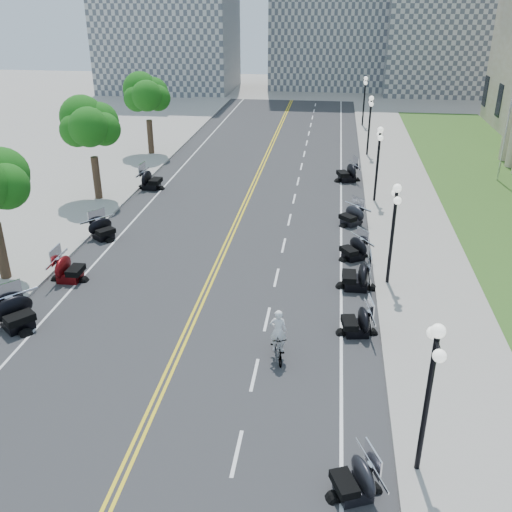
{
  "coord_description": "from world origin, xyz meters",
  "views": [
    {
      "loc": [
        5.58,
        -21.17,
        12.94
      ],
      "look_at": [
        2.43,
        2.14,
        2.0
      ],
      "focal_mm": 40.0,
      "sensor_mm": 36.0,
      "label": 1
    }
  ],
  "objects_px": {
    "bicycle": "(278,346)",
    "flagpole": "(509,114)",
    "motorcycle_n_3": "(354,478)",
    "cyclist_rider": "(278,313)"
  },
  "relations": [
    {
      "from": "flagpole",
      "to": "cyclist_rider",
      "type": "bearing_deg",
      "value": -119.54
    },
    {
      "from": "bicycle",
      "to": "flagpole",
      "type": "bearing_deg",
      "value": 46.58
    },
    {
      "from": "bicycle",
      "to": "cyclist_rider",
      "type": "height_order",
      "value": "cyclist_rider"
    },
    {
      "from": "motorcycle_n_3",
      "to": "cyclist_rider",
      "type": "distance_m",
      "value": 7.05
    },
    {
      "from": "motorcycle_n_3",
      "to": "bicycle",
      "type": "distance_m",
      "value": 6.91
    },
    {
      "from": "motorcycle_n_3",
      "to": "cyclist_rider",
      "type": "bearing_deg",
      "value": -178.97
    },
    {
      "from": "flagpole",
      "to": "motorcycle_n_3",
      "type": "height_order",
      "value": "flagpole"
    },
    {
      "from": "cyclist_rider",
      "to": "bicycle",
      "type": "bearing_deg",
      "value": -0.0
    },
    {
      "from": "motorcycle_n_3",
      "to": "cyclist_rider",
      "type": "relative_size",
      "value": 1.0
    },
    {
      "from": "flagpole",
      "to": "bicycle",
      "type": "relative_size",
      "value": 5.28
    }
  ]
}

